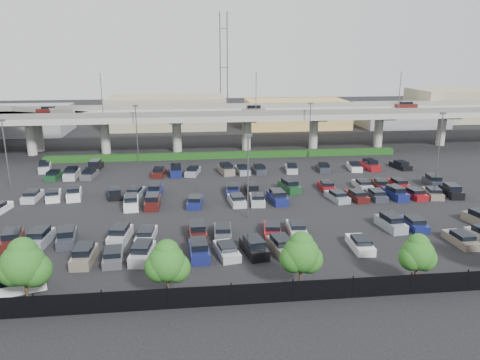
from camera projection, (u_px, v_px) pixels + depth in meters
name	position (u px, v px, depth m)	size (l,w,h in m)	color
ground	(240.00, 198.00, 64.64)	(280.00, 280.00, 0.00)	black
overpass	(221.00, 116.00, 93.37)	(150.00, 13.00, 15.80)	gray
hedge	(225.00, 155.00, 88.41)	(66.00, 1.60, 1.10)	#123910
fence	(280.00, 292.00, 37.59)	(70.00, 0.10, 2.00)	black
tree_row	(286.00, 254.00, 38.39)	(65.07, 3.66, 5.94)	#332316
shuttle_bus	(2.00, 280.00, 38.99)	(7.16, 4.48, 2.18)	silver
parked_cars	(239.00, 202.00, 60.95)	(63.08, 41.69, 1.67)	#BABABC
light_poles	(209.00, 151.00, 64.42)	(66.90, 48.38, 10.30)	#4E4F54
distant_buildings	(259.00, 112.00, 124.17)	(138.00, 24.00, 9.00)	gray
comm_tower	(224.00, 65.00, 131.72)	(2.40, 2.40, 30.00)	#4E4F54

